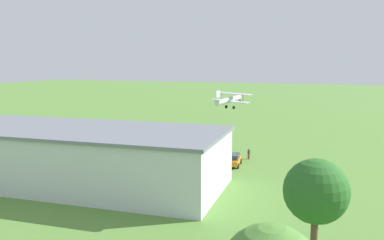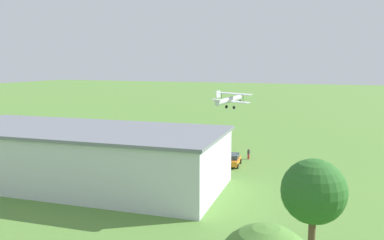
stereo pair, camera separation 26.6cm
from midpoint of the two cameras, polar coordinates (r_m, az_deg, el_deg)
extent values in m
plane|color=#568438|center=(82.40, 3.64, -1.62)|extent=(400.00, 400.00, 0.00)
cube|color=silver|center=(48.28, -15.93, -5.16)|extent=(33.92, 15.24, 6.24)
cube|color=slate|center=(47.65, -16.09, -1.31)|extent=(34.55, 15.87, 0.35)
cube|color=#384251|center=(54.04, -11.99, -4.23)|extent=(9.99, 0.71, 5.11)
cylinder|color=silver|center=(76.04, 5.12, 2.84)|extent=(3.88, 6.53, 1.76)
cone|color=black|center=(78.86, 6.85, 2.74)|extent=(1.03, 1.03, 0.84)
cube|color=silver|center=(76.65, 5.50, 2.69)|extent=(8.23, 4.79, 0.24)
cube|color=silver|center=(76.94, 5.78, 3.81)|extent=(8.23, 4.79, 0.24)
cube|color=silver|center=(73.76, 3.66, 3.74)|extent=(0.62, 1.15, 1.40)
cube|color=silver|center=(73.77, 3.60, 2.93)|extent=(2.74, 1.93, 0.17)
cylinder|color=black|center=(75.97, 5.91, 1.79)|extent=(0.40, 0.64, 0.64)
cylinder|color=black|center=(77.19, 4.83, 1.91)|extent=(0.40, 0.64, 0.64)
cylinder|color=#332D28|center=(75.06, 7.23, 3.11)|extent=(0.17, 0.24, 1.51)
cylinder|color=#332D28|center=(78.57, 4.12, 3.38)|extent=(0.17, 0.24, 1.51)
cube|color=orange|center=(55.20, 5.83, -5.84)|extent=(2.09, 4.33, 0.69)
cube|color=#2D3842|center=(55.05, 5.84, -5.18)|extent=(1.70, 2.48, 0.62)
cylinder|color=black|center=(53.81, 6.47, -6.60)|extent=(0.28, 0.66, 0.64)
cylinder|color=black|center=(54.06, 4.71, -6.51)|extent=(0.28, 0.66, 0.64)
cylinder|color=black|center=(56.54, 6.88, -5.88)|extent=(0.28, 0.66, 0.64)
cylinder|color=black|center=(56.77, 5.20, -5.80)|extent=(0.28, 0.66, 0.64)
cube|color=red|center=(69.79, -20.47, -3.33)|extent=(2.39, 4.68, 0.77)
cube|color=#2D3842|center=(69.67, -20.49, -2.81)|extent=(1.87, 2.71, 0.53)
cylinder|color=black|center=(68.16, -20.51, -3.93)|extent=(0.32, 0.67, 0.64)
cylinder|color=black|center=(69.06, -21.71, -3.84)|extent=(0.32, 0.67, 0.64)
cylinder|color=black|center=(70.70, -19.22, -3.44)|extent=(0.32, 0.67, 0.64)
cylinder|color=black|center=(71.57, -20.40, -3.36)|extent=(0.32, 0.67, 0.64)
cube|color=gold|center=(73.73, -25.50, -3.01)|extent=(2.33, 4.61, 0.79)
cube|color=#2D3842|center=(73.61, -25.54, -2.49)|extent=(1.84, 2.66, 0.56)
cylinder|color=black|center=(72.13, -25.67, -3.57)|extent=(0.31, 0.67, 0.64)
cylinder|color=black|center=(74.47, -24.27, -3.14)|extent=(0.31, 0.67, 0.64)
cylinder|color=black|center=(75.47, -25.31, -3.06)|extent=(0.31, 0.67, 0.64)
cylinder|color=#B23333|center=(59.18, 8.02, -5.19)|extent=(0.42, 0.42, 0.80)
cylinder|color=#3F3F47|center=(59.03, 8.03, -4.55)|extent=(0.50, 0.50, 0.56)
sphere|color=#9E704C|center=(58.95, 8.04, -4.18)|extent=(0.22, 0.22, 0.22)
cylinder|color=#72338C|center=(67.04, -18.57, -3.97)|extent=(0.34, 0.34, 0.78)
cylinder|color=orange|center=(66.90, -18.59, -3.41)|extent=(0.41, 0.41, 0.55)
sphere|color=#D8AD84|center=(66.83, -18.61, -3.08)|extent=(0.21, 0.21, 0.21)
cylinder|color=#3F3F47|center=(61.86, -0.71, -4.48)|extent=(0.33, 0.33, 0.88)
cylinder|color=navy|center=(61.70, -0.71, -3.80)|extent=(0.39, 0.39, 0.62)
sphere|color=beige|center=(61.62, -0.71, -3.41)|extent=(0.24, 0.24, 0.24)
sphere|color=#286023|center=(27.71, 17.12, -9.74)|extent=(4.33, 4.33, 4.33)
camera|label=1|loc=(0.13, -90.11, -0.02)|focal=37.15mm
camera|label=2|loc=(0.13, 89.89, 0.02)|focal=37.15mm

